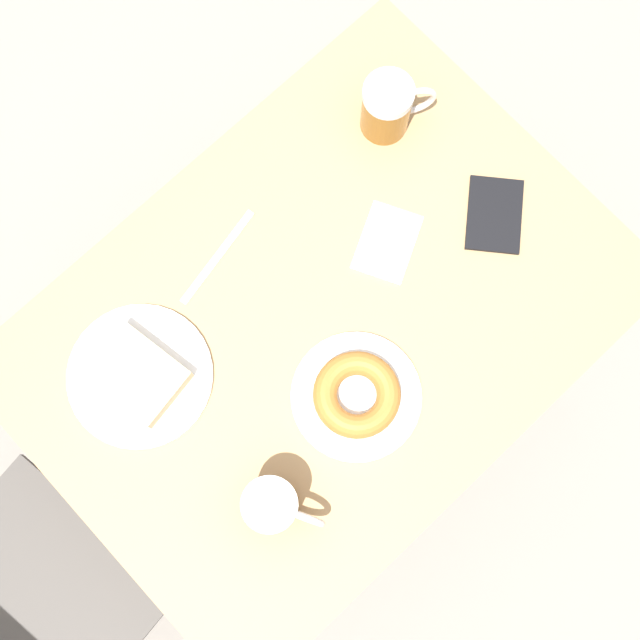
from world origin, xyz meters
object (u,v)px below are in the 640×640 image
object	(u,v)px
beer_mug_left	(274,505)
napkin_folded	(387,243)
beer_mug_center	(388,107)
fork	(218,257)
plate_with_donut	(357,395)
passport_near_edge	(494,215)
plate_with_cake	(139,375)

from	to	relation	value
beer_mug_left	napkin_folded	world-z (taller)	beer_mug_left
beer_mug_center	fork	size ratio (longest dim) A/B	0.65
plate_with_donut	passport_near_edge	xyz separation A→B (m)	(0.06, -0.37, -0.02)
napkin_folded	plate_with_donut	bearing A→B (deg)	125.15
beer_mug_center	beer_mug_left	bearing A→B (deg)	121.05
plate_with_cake	napkin_folded	size ratio (longest dim) A/B	1.57
plate_with_cake	fork	size ratio (longest dim) A/B	1.24
plate_with_donut	beer_mug_center	world-z (taller)	beer_mug_center
plate_with_donut	fork	size ratio (longest dim) A/B	1.11
beer_mug_left	passport_near_edge	size ratio (longest dim) A/B	0.79
plate_with_donut	napkin_folded	bearing A→B (deg)	-54.85
plate_with_cake	beer_mug_center	xyz separation A→B (m)	(0.04, -0.58, 0.04)
napkin_folded	passport_near_edge	world-z (taller)	passport_near_edge
beer_mug_center	napkin_folded	size ratio (longest dim) A/B	0.82
plate_with_donut	napkin_folded	distance (m)	0.26
beer_mug_left	beer_mug_center	xyz separation A→B (m)	(0.34, -0.56, 0.00)
plate_with_cake	napkin_folded	bearing A→B (deg)	-103.92
beer_mug_left	napkin_folded	distance (m)	0.46
beer_mug_left	passport_near_edge	bearing A→B (deg)	-80.35
beer_mug_left	napkin_folded	size ratio (longest dim) A/B	0.82
beer_mug_left	beer_mug_center	distance (m)	0.65
fork	beer_mug_center	bearing A→B (deg)	-92.89
plate_with_cake	napkin_folded	xyz separation A→B (m)	(-0.11, -0.43, -0.01)
plate_with_cake	plate_with_donut	xyz separation A→B (m)	(-0.26, -0.23, 0.00)
beer_mug_center	fork	distance (m)	0.36
passport_near_edge	plate_with_cake	bearing A→B (deg)	71.97
beer_mug_left	fork	world-z (taller)	beer_mug_left
fork	passport_near_edge	size ratio (longest dim) A/B	1.21
beer_mug_center	plate_with_donut	bearing A→B (deg)	130.33
plate_with_donut	beer_mug_left	bearing A→B (deg)	100.03
fork	passport_near_edge	bearing A→B (deg)	-124.16
fork	plate_with_cake	bearing A→B (deg)	105.89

